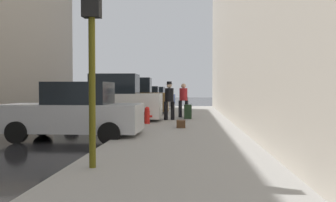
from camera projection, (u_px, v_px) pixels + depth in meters
sidewalk at (183, 137)px, 11.75m from camera, size 4.00×40.00×0.15m
parked_silver_sedan at (74, 112)px, 11.60m from camera, size 4.22×2.10×1.79m
parked_white_van at (112, 101)px, 16.94m from camera, size 4.61×2.09×2.25m
parked_bronze_suv at (131, 98)px, 22.36m from camera, size 4.66×2.17×2.25m
parked_gray_coupe at (144, 99)px, 28.29m from camera, size 4.26×2.17×1.79m
parked_blue_sedan at (152, 97)px, 34.00m from camera, size 4.26×2.18×1.79m
fire_hydrant at (147, 115)px, 15.36m from camera, size 0.42×0.22×0.70m
traffic_light at (92, 23)px, 6.69m from camera, size 0.32×0.32×3.60m
pedestrian_in_red_jacket at (183, 98)px, 18.83m from camera, size 0.51×0.41×1.71m
pedestrian_with_fedora at (169, 99)px, 17.28m from camera, size 0.53×0.49×1.78m
rolling_suitcase at (188, 112)px, 18.07m from camera, size 0.38×0.57×1.04m
duffel_bag at (181, 124)px, 13.81m from camera, size 0.32×0.44×0.28m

